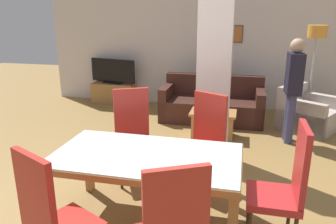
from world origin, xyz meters
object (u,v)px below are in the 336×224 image
sofa (212,105)px  floor_lamp (316,41)px  armchair (306,115)px  coffee_table (213,124)px  tv_stand (114,93)px  bottle (213,103)px  dining_chair_head_right (285,184)px  dining_table (147,168)px  tv_screen (113,72)px  dining_chair_far_right (204,140)px  standing_person (293,84)px  dining_chair_far_left (133,133)px  dining_chair_near_left (53,218)px

sofa → floor_lamp: (1.81, 0.31, 1.25)m
armchair → coffee_table: (-1.60, -0.72, -0.05)m
armchair → tv_stand: size_ratio=1.17×
bottle → dining_chair_head_right: bearing=-71.4°
dining_table → sofa: bearing=85.3°
tv_screen → sofa: bearing=174.2°
dining_table → armchair: (1.99, 3.28, -0.33)m
dining_chair_far_right → standing_person: 2.13m
dining_chair_far_right → armchair: size_ratio=0.98×
dining_chair_far_left → bottle: bearing=-140.8°
dining_table → coffee_table: size_ratio=2.35×
dining_chair_far_left → tv_stand: bearing=-90.4°
dining_chair_far_right → armchair: bearing=-95.6°
dining_chair_near_left → floor_lamp: (2.54, 4.69, 0.94)m
coffee_table → armchair: bearing=24.2°
armchair → dining_chair_far_right: bearing=0.0°
dining_chair_head_right → coffee_table: size_ratio=1.49×
armchair → standing_person: 1.02m
dining_table → bottle: bearing=82.2°
dining_chair_near_left → coffee_table: (0.84, 3.47, -0.37)m
tv_screen → floor_lamp: 4.27m
standing_person → sofa: bearing=54.8°
sofa → dining_chair_far_left: bearing=74.1°
tv_screen → bottle: bearing=159.9°
dining_table → floor_lamp: 4.42m
dining_chair_far_right → standing_person: bearing=-96.9°
dining_chair_far_left → standing_person: 2.71m
armchair → dining_chair_head_right: bearing=20.4°
dining_chair_far_right → sofa: 2.62m
sofa → dining_table: bearing=85.3°
bottle → tv_screen: 2.88m
dining_chair_head_right → coffee_table: bearing=19.0°
dining_table → dining_chair_near_left: dining_chair_near_left is taller
dining_chair_far_right → tv_stand: dining_chair_far_right is taller
dining_chair_near_left → dining_table: bearing=90.0°
dining_chair_head_right → tv_screen: (-3.35, 4.21, 0.14)m
dining_chair_head_right → dining_chair_far_left: bearing=62.6°
dining_chair_far_left → coffee_table: (0.84, 1.66, -0.37)m
dining_table → dining_chair_far_left: size_ratio=1.57×
dining_chair_head_right → floor_lamp: 3.98m
bottle → dining_chair_near_left: bearing=-102.7°
coffee_table → floor_lamp: size_ratio=0.42×
dining_chair_head_right → floor_lamp: floor_lamp is taller
dining_chair_far_right → coffee_table: (-0.05, 1.68, -0.37)m
dining_chair_head_right → bottle: size_ratio=4.02×
dining_chair_head_right → sofa: (-0.99, 3.47, -0.30)m
dining_chair_far_left → floor_lamp: floor_lamp is taller
dining_chair_far_left → dining_chair_far_right: (0.89, -0.02, 0.00)m
dining_chair_far_left → dining_chair_far_right: size_ratio=1.00×
dining_table → standing_person: standing_person is taller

